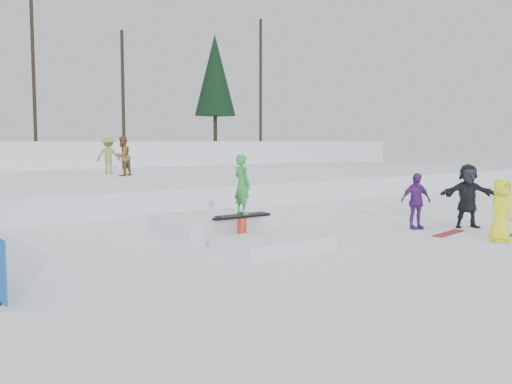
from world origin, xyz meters
TOP-DOWN VIEW (x-y plane):
  - ground at (0.00, 0.00)m, footprint 120.00×120.00m
  - snow_midrise at (0.00, 16.00)m, footprint 50.00×18.00m
  - treeline at (6.18, 28.28)m, footprint 40.24×4.22m
  - walker_olive at (2.56, 15.12)m, footprint 1.13×1.04m
  - walker_ygreen at (2.76, 17.30)m, footprint 1.35×1.17m
  - spectator_purple at (4.50, -0.03)m, footprint 0.99×0.66m
  - spectator_yellow at (4.50, -2.53)m, footprint 0.76×0.51m
  - spectator_dark at (5.89, -0.74)m, footprint 1.66×1.41m
  - loose_board_red at (4.50, -1.09)m, footprint 1.43×0.55m
  - jib_rail_feature at (-0.59, 1.68)m, footprint 2.60×4.40m

SIDE VIEW (x-z plane):
  - ground at x=0.00m, z-range 0.00..0.00m
  - loose_board_red at x=4.50m, z-range 0.00..0.03m
  - jib_rail_feature at x=-0.59m, z-range -0.75..1.36m
  - snow_midrise at x=0.00m, z-range 0.00..0.80m
  - spectator_yellow at x=4.50m, z-range 0.00..1.54m
  - spectator_purple at x=4.50m, z-range 0.00..1.56m
  - spectator_dark at x=5.89m, z-range 0.00..1.80m
  - walker_ygreen at x=2.76m, z-range 0.80..2.62m
  - walker_olive at x=2.56m, z-range 0.80..2.66m
  - treeline at x=6.18m, z-range 2.20..12.70m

